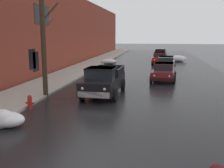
# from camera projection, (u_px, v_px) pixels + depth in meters

# --- Properties ---
(left_sidewalk_slab) EXTENTS (3.22, 80.00, 0.13)m
(left_sidewalk_slab) POSITION_uv_depth(u_px,v_px,m) (71.00, 73.00, 25.35)
(left_sidewalk_slab) COLOR #A8A399
(left_sidewalk_slab) RESTS_ON ground
(brick_townhouse_facade) EXTENTS (0.63, 80.00, 8.27)m
(brick_townhouse_facade) POSITION_uv_depth(u_px,v_px,m) (48.00, 29.00, 24.95)
(brick_townhouse_facade) COLOR brown
(brick_townhouse_facade) RESTS_ON ground
(snow_bank_near_corner_left) EXTENTS (1.64, 1.02, 0.76)m
(snow_bank_near_corner_left) POSITION_uv_depth(u_px,v_px,m) (3.00, 119.00, 10.67)
(snow_bank_near_corner_left) COLOR white
(snow_bank_near_corner_left) RESTS_ON ground
(snow_bank_along_left_kerb) EXTENTS (2.44, 1.16, 0.85)m
(snow_bank_along_left_kerb) POSITION_uv_depth(u_px,v_px,m) (178.00, 59.00, 36.12)
(snow_bank_along_left_kerb) COLOR white
(snow_bank_along_left_kerb) RESTS_ON ground
(snow_bank_mid_block_left) EXTENTS (1.96, 1.22, 0.67)m
(snow_bank_mid_block_left) POSITION_uv_depth(u_px,v_px,m) (109.00, 61.00, 33.40)
(snow_bank_mid_block_left) COLOR white
(snow_bank_mid_block_left) RESTS_ON ground
(bare_tree_second_along_sidewalk) EXTENTS (2.22, 1.52, 6.75)m
(bare_tree_second_along_sidewalk) POSITION_uv_depth(u_px,v_px,m) (43.00, 38.00, 15.35)
(bare_tree_second_along_sidewalk) COLOR #382B1E
(bare_tree_second_along_sidewalk) RESTS_ON ground
(pickup_truck_black_approaching_near_lane) EXTENTS (2.20, 5.13, 1.76)m
(pickup_truck_black_approaching_near_lane) POSITION_uv_depth(u_px,v_px,m) (104.00, 81.00, 16.26)
(pickup_truck_black_approaching_near_lane) COLOR black
(pickup_truck_black_approaching_near_lane) RESTS_ON ground
(sedan_maroon_parked_kerbside_close) EXTENTS (2.14, 3.98, 1.42)m
(sedan_maroon_parked_kerbside_close) POSITION_uv_depth(u_px,v_px,m) (164.00, 71.00, 21.31)
(sedan_maroon_parked_kerbside_close) COLOR maroon
(sedan_maroon_parked_kerbside_close) RESTS_ON ground
(sedan_silver_parked_kerbside_mid) EXTENTS (2.13, 4.36, 1.42)m
(sedan_silver_parked_kerbside_mid) POSITION_uv_depth(u_px,v_px,m) (166.00, 63.00, 27.43)
(sedan_silver_parked_kerbside_mid) COLOR #B7B7BC
(sedan_silver_parked_kerbside_mid) RESTS_ON ground
(sedan_red_parked_far_down_block) EXTENTS (1.99, 4.50, 1.42)m
(sedan_red_parked_far_down_block) POSITION_uv_depth(u_px,v_px,m) (160.00, 58.00, 33.75)
(sedan_red_parked_far_down_block) COLOR red
(sedan_red_parked_far_down_block) RESTS_ON ground
(sedan_black_queued_behind_truck) EXTENTS (2.11, 4.52, 1.42)m
(sedan_black_queued_behind_truck) POSITION_uv_depth(u_px,v_px,m) (160.00, 54.00, 39.42)
(sedan_black_queued_behind_truck) COLOR black
(sedan_black_queued_behind_truck) RESTS_ON ground
(fire_hydrant) EXTENTS (0.42, 0.22, 0.71)m
(fire_hydrant) POSITION_uv_depth(u_px,v_px,m) (30.00, 102.00, 13.28)
(fire_hydrant) COLOR #B21E19
(fire_hydrant) RESTS_ON ground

